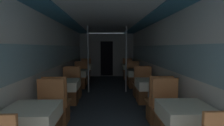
{
  "coord_description": "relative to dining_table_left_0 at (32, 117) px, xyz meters",
  "views": [
    {
      "loc": [
        -0.05,
        -1.34,
        1.53
      ],
      "look_at": [
        0.09,
        2.64,
        1.17
      ],
      "focal_mm": 28.0,
      "sensor_mm": 36.0,
      "label": 1
    }
  ],
  "objects": [
    {
      "name": "wall_left",
      "position": [
        -0.41,
        2.92,
        0.51
      ],
      "size": [
        0.05,
        10.39,
        2.24
      ],
      "color": "silver",
      "rests_on": "ground_plane"
    },
    {
      "name": "wall_right",
      "position": [
        2.43,
        2.92,
        0.51
      ],
      "size": [
        0.05,
        10.39,
        2.24
      ],
      "color": "silver",
      "rests_on": "ground_plane"
    },
    {
      "name": "ceiling_panel",
      "position": [
        1.01,
        2.92,
        1.65
      ],
      "size": [
        2.84,
        10.39,
        0.07
      ],
      "color": "silver",
      "rests_on": "wall_left"
    },
    {
      "name": "bulkhead_far",
      "position": [
        1.01,
        6.94,
        0.48
      ],
      "size": [
        2.78,
        0.09,
        2.24
      ],
      "color": "#A8A8A3",
      "rests_on": "ground_plane"
    },
    {
      "name": "dining_table_left_0",
      "position": [
        0.0,
        0.0,
        0.0
      ],
      "size": [
        0.65,
        0.65,
        0.76
      ],
      "color": "#4C4C51",
      "rests_on": "ground_plane"
    },
    {
      "name": "chair_left_far_0",
      "position": [
        0.0,
        0.63,
        -0.34
      ],
      "size": [
        0.46,
        0.46,
        0.98
      ],
      "rotation": [
        0.0,
        0.0,
        3.14
      ],
      "color": "#9C5B31",
      "rests_on": "ground_plane"
    },
    {
      "name": "dining_table_left_1",
      "position": [
        0.0,
        1.83,
        0.0
      ],
      "size": [
        0.65,
        0.65,
        0.76
      ],
      "color": "#4C4C51",
      "rests_on": "ground_plane"
    },
    {
      "name": "chair_left_near_1",
      "position": [
        0.0,
        1.2,
        -0.34
      ],
      "size": [
        0.46,
        0.46,
        0.98
      ],
      "color": "#9C5B31",
      "rests_on": "ground_plane"
    },
    {
      "name": "chair_left_far_1",
      "position": [
        0.0,
        2.45,
        -0.34
      ],
      "size": [
        0.46,
        0.46,
        0.98
      ],
      "rotation": [
        0.0,
        0.0,
        3.14
      ],
      "color": "#9C5B31",
      "rests_on": "ground_plane"
    },
    {
      "name": "dining_table_left_2",
      "position": [
        0.0,
        3.65,
        0.0
      ],
      "size": [
        0.65,
        0.65,
        0.76
      ],
      "color": "#4C4C51",
      "rests_on": "ground_plane"
    },
    {
      "name": "chair_left_near_2",
      "position": [
        0.0,
        3.03,
        -0.34
      ],
      "size": [
        0.46,
        0.46,
        0.98
      ],
      "color": "#9C5B31",
      "rests_on": "ground_plane"
    },
    {
      "name": "chair_left_far_2",
      "position": [
        0.0,
        4.28,
        -0.34
      ],
      "size": [
        0.46,
        0.46,
        0.98
      ],
      "rotation": [
        0.0,
        0.0,
        3.14
      ],
      "color": "#9C5B31",
      "rests_on": "ground_plane"
    },
    {
      "name": "support_pole_left_2",
      "position": [
        0.37,
        3.65,
        0.49
      ],
      "size": [
        0.05,
        0.05,
        2.24
      ],
      "color": "silver",
      "rests_on": "ground_plane"
    },
    {
      "name": "dining_table_left_3",
      "position": [
        0.0,
        5.48,
        0.0
      ],
      "size": [
        0.65,
        0.65,
        0.76
      ],
      "color": "#4C4C51",
      "rests_on": "ground_plane"
    },
    {
      "name": "chair_left_near_3",
      "position": [
        0.0,
        4.86,
        -0.34
      ],
      "size": [
        0.46,
        0.46,
        0.98
      ],
      "color": "#9C5B31",
      "rests_on": "ground_plane"
    },
    {
      "name": "chair_left_far_3",
      "position": [
        0.0,
        6.11,
        -0.34
      ],
      "size": [
        0.46,
        0.46,
        0.98
      ],
      "rotation": [
        0.0,
        0.0,
        3.14
      ],
      "color": "#9C5B31",
      "rests_on": "ground_plane"
    },
    {
      "name": "dining_table_right_0",
      "position": [
        2.02,
        0.0,
        0.0
      ],
      "size": [
        0.65,
        0.65,
        0.76
      ],
      "color": "#4C4C51",
      "rests_on": "ground_plane"
    },
    {
      "name": "chair_right_far_0",
      "position": [
        2.02,
        0.63,
        -0.34
      ],
      "size": [
        0.46,
        0.46,
        0.98
      ],
      "rotation": [
        0.0,
        0.0,
        3.14
      ],
      "color": "#9C5B31",
      "rests_on": "ground_plane"
    },
    {
      "name": "dining_table_right_1",
      "position": [
        2.02,
        1.83,
        0.0
      ],
      "size": [
        0.65,
        0.65,
        0.76
      ],
      "color": "#4C4C51",
      "rests_on": "ground_plane"
    },
    {
      "name": "chair_right_near_1",
      "position": [
        2.02,
        1.2,
        -0.34
      ],
      "size": [
        0.46,
        0.46,
        0.98
      ],
      "color": "#9C5B31",
      "rests_on": "ground_plane"
    },
    {
      "name": "chair_right_far_1",
      "position": [
        2.02,
        2.45,
        -0.34
      ],
      "size": [
        0.46,
        0.46,
        0.98
      ],
      "rotation": [
        0.0,
        0.0,
        3.14
      ],
      "color": "#9C5B31",
      "rests_on": "ground_plane"
    },
    {
      "name": "dining_table_right_2",
      "position": [
        2.02,
        3.65,
        0.0
      ],
      "size": [
        0.65,
        0.65,
        0.76
      ],
      "color": "#4C4C51",
      "rests_on": "ground_plane"
    },
    {
      "name": "chair_right_near_2",
      "position": [
        2.02,
        3.03,
        -0.34
      ],
      "size": [
        0.46,
        0.46,
        0.98
      ],
      "color": "#9C5B31",
      "rests_on": "ground_plane"
    },
    {
      "name": "chair_right_far_2",
      "position": [
        2.02,
        4.28,
        -0.34
      ],
      "size": [
        0.46,
        0.46,
        0.98
      ],
      "rotation": [
        0.0,
        0.0,
        3.14
      ],
      "color": "#9C5B31",
      "rests_on": "ground_plane"
    },
    {
      "name": "support_pole_right_2",
      "position": [
        1.65,
        3.65,
        0.49
      ],
      "size": [
        0.05,
        0.05,
        2.24
      ],
      "color": "silver",
      "rests_on": "ground_plane"
    },
    {
      "name": "dining_table_right_3",
      "position": [
        2.02,
        5.48,
        0.0
      ],
      "size": [
        0.65,
        0.65,
        0.76
      ],
      "color": "#4C4C51",
      "rests_on": "ground_plane"
    },
    {
      "name": "chair_right_near_3",
      "position": [
        2.02,
        4.86,
        -0.34
      ],
      "size": [
        0.46,
        0.46,
        0.98
      ],
      "color": "#9C5B31",
      "rests_on": "ground_plane"
    },
    {
      "name": "chair_right_far_3",
      "position": [
        2.02,
        6.11,
        -0.34
      ],
      "size": [
        0.46,
        0.46,
        0.98
      ],
      "rotation": [
        0.0,
        0.0,
        3.14
      ],
      "color": "#9C5B31",
      "rests_on": "ground_plane"
    }
  ]
}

